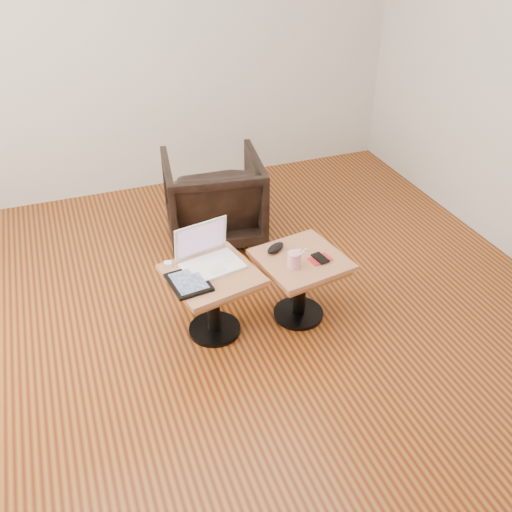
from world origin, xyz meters
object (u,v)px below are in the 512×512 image
object	(u,v)px
side_table_left	(212,288)
armchair	(213,198)
side_table_right	(300,273)
striped_cup	(294,260)
laptop	(209,257)

from	to	relation	value
side_table_left	armchair	distance (m)	1.13
side_table_right	striped_cup	world-z (taller)	striped_cup
side_table_left	striped_cup	world-z (taller)	striped_cup
striped_cup	side_table_right	bearing A→B (deg)	42.42
laptop	striped_cup	distance (m)	0.50
side_table_left	armchair	bearing A→B (deg)	60.86
side_table_left	armchair	xyz separation A→B (m)	(0.34, 1.08, -0.01)
side_table_right	armchair	size ratio (longest dim) A/B	0.78
side_table_left	laptop	bearing A→B (deg)	71.61
side_table_left	armchair	world-z (taller)	armchair
side_table_left	side_table_right	size ratio (longest dim) A/B	1.03
striped_cup	side_table_left	bearing A→B (deg)	165.79
side_table_right	laptop	size ratio (longest dim) A/B	1.46
laptop	striped_cup	xyz separation A→B (m)	(0.45, -0.21, 0.00)
side_table_left	striped_cup	xyz separation A→B (m)	(0.46, -0.12, 0.16)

